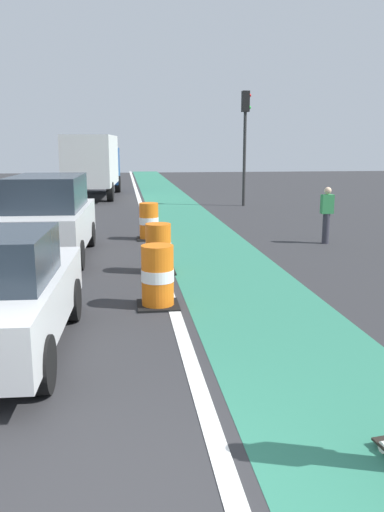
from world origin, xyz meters
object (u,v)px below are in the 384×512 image
Objects in this scene: traffic_barrel_back at (149,222)px; pedestrian_crossing at (327,213)px; traffic_barrel_mid at (158,249)px; delivery_truck_down_block at (94,162)px; parked_suv_second at (49,217)px; traffic_barrel_front at (158,277)px; traffic_light_corner at (245,128)px.

pedestrian_crossing reaches higher than traffic_barrel_back.
delivery_truck_down_block reaches higher than traffic_barrel_mid.
traffic_barrel_front is at bearing -61.63° from parked_suv_second.
traffic_barrel_front is 0.21× the size of traffic_light_corner.
traffic_barrel_front and traffic_barrel_back have the same top height.
traffic_barrel_back is (0.00, 4.17, 0.00)m from traffic_barrel_mid.
parked_suv_second reaches higher than traffic_barrel_mid.
traffic_barrel_front is at bearing -94.15° from traffic_barrel_mid.
pedestrian_crossing is (5.16, 5.36, 0.33)m from traffic_barrel_front.
traffic_barrel_front is (2.39, -4.42, -0.50)m from parked_suv_second.
pedestrian_crossing is (7.55, 0.94, -0.17)m from parked_suv_second.
traffic_barrel_mid is (2.57, -1.92, -0.50)m from parked_suv_second.
traffic_barrel_back is at bearing -80.37° from delivery_truck_down_block.
traffic_barrel_back is 9.98m from traffic_light_corner.
pedestrian_crossing reaches higher than traffic_barrel_mid.
pedestrian_crossing is at bearing 46.10° from traffic_barrel_front.
traffic_barrel_front is 15.99m from traffic_light_corner.
pedestrian_crossing is (4.98, -1.31, 0.33)m from traffic_barrel_back.
traffic_light_corner is (7.35, 10.49, 2.47)m from parked_suv_second.
traffic_barrel_back is at bearing 89.95° from traffic_barrel_mid.
traffic_light_corner is 9.90m from pedestrian_crossing.
traffic_light_corner is at bearing 71.58° from traffic_barrel_front.
traffic_light_corner reaches higher than pedestrian_crossing.
traffic_barrel_back is 0.14× the size of delivery_truck_down_block.
parked_suv_second is at bearing 118.37° from traffic_barrel_front.
parked_suv_second reaches higher than traffic_barrel_front.
parked_suv_second reaches higher than pedestrian_crossing.
traffic_barrel_back is at bearing 41.14° from parked_suv_second.
traffic_barrel_back is 0.21× the size of traffic_light_corner.
delivery_truck_down_block is at bearing 95.91° from traffic_barrel_front.
traffic_barrel_mid is at bearing -90.05° from traffic_barrel_back.
pedestrian_crossing reaches higher than traffic_barrel_front.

